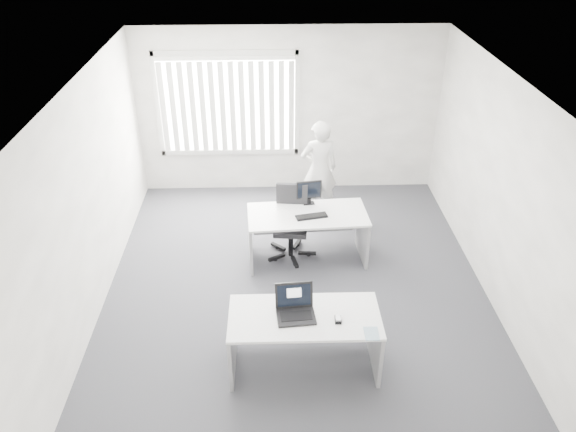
{
  "coord_description": "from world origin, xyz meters",
  "views": [
    {
      "loc": [
        -0.31,
        -5.86,
        4.68
      ],
      "look_at": [
        -0.11,
        0.15,
        1.09
      ],
      "focal_mm": 35.0,
      "sensor_mm": 36.0,
      "label": 1
    }
  ],
  "objects_px": {
    "desk_far": "(307,227)",
    "office_chair": "(291,234)",
    "laptop": "(296,306)",
    "person": "(319,169)",
    "monitor": "(309,192)",
    "desk_near": "(304,330)"
  },
  "relations": [
    {
      "from": "desk_far",
      "to": "office_chair",
      "type": "bearing_deg",
      "value": 143.15
    },
    {
      "from": "desk_near",
      "to": "person",
      "type": "distance_m",
      "value": 3.4
    },
    {
      "from": "desk_far",
      "to": "laptop",
      "type": "distance_m",
      "value": 2.17
    },
    {
      "from": "desk_far",
      "to": "monitor",
      "type": "xyz_separation_m",
      "value": [
        0.03,
        0.29,
        0.39
      ]
    },
    {
      "from": "desk_far",
      "to": "laptop",
      "type": "bearing_deg",
      "value": -100.3
    },
    {
      "from": "office_chair",
      "to": "desk_far",
      "type": "bearing_deg",
      "value": -27.28
    },
    {
      "from": "office_chair",
      "to": "person",
      "type": "bearing_deg",
      "value": 73.03
    },
    {
      "from": "office_chair",
      "to": "person",
      "type": "height_order",
      "value": "person"
    },
    {
      "from": "person",
      "to": "desk_far",
      "type": "bearing_deg",
      "value": 69.39
    },
    {
      "from": "desk_near",
      "to": "person",
      "type": "height_order",
      "value": "person"
    },
    {
      "from": "office_chair",
      "to": "person",
      "type": "xyz_separation_m",
      "value": [
        0.48,
        1.13,
        0.47
      ]
    },
    {
      "from": "desk_near",
      "to": "office_chair",
      "type": "bearing_deg",
      "value": 91.73
    },
    {
      "from": "laptop",
      "to": "desk_far",
      "type": "bearing_deg",
      "value": 78.3
    },
    {
      "from": "person",
      "to": "monitor",
      "type": "xyz_separation_m",
      "value": [
        -0.23,
        -0.98,
        0.12
      ]
    },
    {
      "from": "desk_far",
      "to": "monitor",
      "type": "bearing_deg",
      "value": 79.68
    },
    {
      "from": "desk_far",
      "to": "office_chair",
      "type": "distance_m",
      "value": 0.34
    },
    {
      "from": "office_chair",
      "to": "monitor",
      "type": "height_order",
      "value": "monitor"
    },
    {
      "from": "monitor",
      "to": "person",
      "type": "bearing_deg",
      "value": 70.03
    },
    {
      "from": "desk_far",
      "to": "person",
      "type": "height_order",
      "value": "person"
    },
    {
      "from": "desk_near",
      "to": "desk_far",
      "type": "distance_m",
      "value": 2.1
    },
    {
      "from": "laptop",
      "to": "monitor",
      "type": "xyz_separation_m",
      "value": [
        0.29,
        2.41,
        0.03
      ]
    },
    {
      "from": "desk_near",
      "to": "person",
      "type": "bearing_deg",
      "value": 83.1
    }
  ]
}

